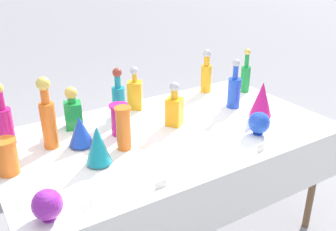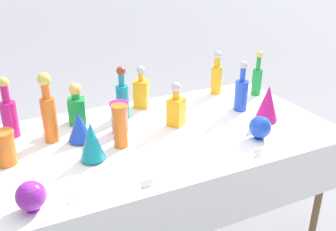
{
  "view_description": "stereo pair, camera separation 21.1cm",
  "coord_description": "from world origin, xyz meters",
  "views": [
    {
      "loc": [
        -1.02,
        -1.64,
        1.72
      ],
      "look_at": [
        0.0,
        0.0,
        0.86
      ],
      "focal_mm": 40.0,
      "sensor_mm": 36.0,
      "label": 1
    },
    {
      "loc": [
        -0.83,
        -1.74,
        1.72
      ],
      "look_at": [
        0.0,
        0.0,
        0.86
      ],
      "focal_mm": 40.0,
      "sensor_mm": 36.0,
      "label": 2
    }
  ],
  "objects": [
    {
      "name": "display_table",
      "position": [
        0.0,
        -0.04,
        0.7
      ],
      "size": [
        1.88,
        1.04,
        0.76
      ],
      "color": "white",
      "rests_on": "ground"
    },
    {
      "name": "tall_bottle_0",
      "position": [
        -0.81,
        0.33,
        0.9
      ],
      "size": [
        0.09,
        0.09,
        0.35
      ],
      "color": "#C61972",
      "rests_on": "display_table"
    },
    {
      "name": "tall_bottle_1",
      "position": [
        0.56,
        0.08,
        0.88
      ],
      "size": [
        0.08,
        0.08,
        0.33
      ],
      "color": "blue",
      "rests_on": "display_table"
    },
    {
      "name": "tall_bottle_2",
      "position": [
        0.83,
        0.27,
        0.89
      ],
      "size": [
        0.07,
        0.07,
        0.32
      ],
      "color": "#198C38",
      "rests_on": "display_table"
    },
    {
      "name": "tall_bottle_3",
      "position": [
        -0.62,
        0.17,
        0.94
      ],
      "size": [
        0.08,
        0.08,
        0.39
      ],
      "color": "orange",
      "rests_on": "display_table"
    },
    {
      "name": "tall_bottle_4",
      "position": [
        0.58,
        0.41,
        0.89
      ],
      "size": [
        0.08,
        0.08,
        0.31
      ],
      "color": "orange",
      "rests_on": "display_table"
    },
    {
      "name": "tall_bottle_5",
      "position": [
        -0.17,
        0.29,
        0.9
      ],
      "size": [
        0.08,
        0.08,
        0.33
      ],
      "color": "teal",
      "rests_on": "display_table"
    },
    {
      "name": "square_decanter_0",
      "position": [
        0.08,
        0.06,
        0.87
      ],
      "size": [
        0.12,
        0.12,
        0.27
      ],
      "color": "orange",
      "rests_on": "display_table"
    },
    {
      "name": "square_decanter_1",
      "position": [
        -0.44,
        0.34,
        0.87
      ],
      "size": [
        0.12,
        0.12,
        0.25
      ],
      "color": "#198C38",
      "rests_on": "display_table"
    },
    {
      "name": "square_decanter_2",
      "position": [
        0.0,
        0.4,
        0.87
      ],
      "size": [
        0.13,
        0.13,
        0.28
      ],
      "color": "orange",
      "rests_on": "display_table"
    },
    {
      "name": "slender_vase_0",
      "position": [
        -0.86,
        0.02,
        0.85
      ],
      "size": [
        0.11,
        0.11,
        0.17
      ],
      "color": "orange",
      "rests_on": "display_table"
    },
    {
      "name": "slender_vase_1",
      "position": [
        -0.25,
        0.12,
        0.86
      ],
      "size": [
        0.11,
        0.11,
        0.18
      ],
      "color": "#C61972",
      "rests_on": "display_table"
    },
    {
      "name": "slender_vase_2",
      "position": [
        -0.3,
        -0.05,
        0.88
      ],
      "size": [
        0.08,
        0.08,
        0.23
      ],
      "color": "orange",
      "rests_on": "display_table"
    },
    {
      "name": "fluted_vase_0",
      "position": [
        -0.48,
        0.1,
        0.85
      ],
      "size": [
        0.13,
        0.13,
        0.17
      ],
      "color": "blue",
      "rests_on": "display_table"
    },
    {
      "name": "fluted_vase_1",
      "position": [
        -0.47,
        -0.13,
        0.87
      ],
      "size": [
        0.12,
        0.12,
        0.21
      ],
      "color": "teal",
      "rests_on": "display_table"
    },
    {
      "name": "fluted_vase_2",
      "position": [
        0.6,
        -0.12,
        0.88
      ],
      "size": [
        0.14,
        0.14,
        0.22
      ],
      "color": "#C61972",
      "rests_on": "display_table"
    },
    {
      "name": "round_bowl_0",
      "position": [
        -0.8,
        -0.41,
        0.83
      ],
      "size": [
        0.12,
        0.12,
        0.13
      ],
      "color": "purple",
      "rests_on": "display_table"
    },
    {
      "name": "round_bowl_1",
      "position": [
        0.42,
        -0.3,
        0.83
      ],
      "size": [
        0.12,
        0.12,
        0.13
      ],
      "color": "blue",
      "rests_on": "display_table"
    },
    {
      "name": "price_tag_left",
      "position": [
        -0.65,
        -0.42,
        0.78
      ],
      "size": [
        0.05,
        0.03,
        0.03
      ],
      "primitive_type": "cube",
      "rotation": [
        -0.21,
        0.0,
        0.3
      ],
      "color": "white",
      "rests_on": "display_table"
    },
    {
      "name": "price_tag_center",
      "position": [
        0.29,
        -0.45,
        0.78
      ],
      "size": [
        0.06,
        0.02,
        0.04
      ],
      "primitive_type": "cube",
      "rotation": [
        -0.21,
        0.0,
        0.12
      ],
      "color": "white",
      "rests_on": "display_table"
    },
    {
      "name": "price_tag_right",
      "position": [
        -0.32,
        -0.45,
        0.78
      ],
      "size": [
        0.06,
        0.01,
        0.03
      ],
      "primitive_type": "cube",
      "rotation": [
        -0.21,
        0.0,
        -0.03
      ],
      "color": "white",
      "rests_on": "display_table"
    },
    {
      "name": "cardboard_box_behind_left",
      "position": [
        -0.43,
        1.14,
        0.15
      ],
      "size": [
        0.46,
        0.38,
        0.39
      ],
      "color": "tan",
      "rests_on": "ground"
    }
  ]
}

